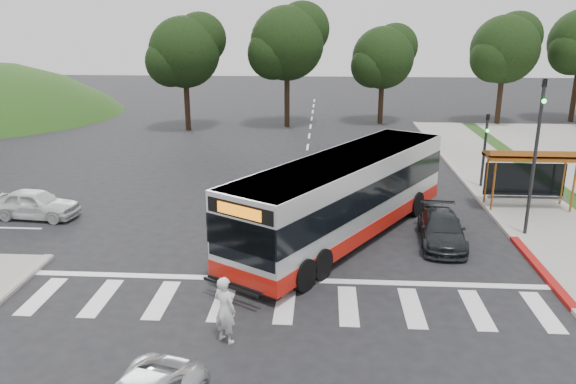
{
  "coord_description": "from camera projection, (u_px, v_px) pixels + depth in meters",
  "views": [
    {
      "loc": [
        1.13,
        -20.99,
        8.66
      ],
      "look_at": [
        -0.36,
        1.9,
        1.6
      ],
      "focal_mm": 35.0,
      "sensor_mm": 36.0,
      "label": 1
    }
  ],
  "objects": [
    {
      "name": "curb_east",
      "position": [
        471.0,
        189.0,
        29.69
      ],
      "size": [
        0.3,
        40.0,
        0.15
      ],
      "primitive_type": "cube",
      "color": "#9E9991",
      "rests_on": "ground"
    },
    {
      "name": "transit_bus",
      "position": [
        345.0,
        198.0,
        22.89
      ],
      "size": [
        9.36,
        12.68,
        3.4
      ],
      "primitive_type": null,
      "rotation": [
        0.0,
        0.0,
        -0.56
      ],
      "color": "#B8BBBD",
      "rests_on": "ground"
    },
    {
      "name": "sidewalk_east",
      "position": [
        510.0,
        190.0,
        29.57
      ],
      "size": [
        4.0,
        40.0,
        0.12
      ],
      "primitive_type": "cube",
      "color": "gray",
      "rests_on": "ground"
    },
    {
      "name": "tree_ne_a",
      "position": [
        506.0,
        48.0,
        46.53
      ],
      "size": [
        6.16,
        5.74,
        9.3
      ],
      "color": "black",
      "rests_on": "parking_lot"
    },
    {
      "name": "tree_north_c",
      "position": [
        186.0,
        51.0,
        44.35
      ],
      "size": [
        6.16,
        5.74,
        9.3
      ],
      "color": "black",
      "rests_on": "ground"
    },
    {
      "name": "traffic_signal_ne_tall",
      "position": [
        536.0,
        145.0,
        22.33
      ],
      "size": [
        0.18,
        0.37,
        6.5
      ],
      "color": "black",
      "rests_on": "ground"
    },
    {
      "name": "dark_sedan",
      "position": [
        442.0,
        229.0,
        22.51
      ],
      "size": [
        2.06,
        4.33,
        1.22
      ],
      "primitive_type": "imported",
      "rotation": [
        0.0,
        0.0,
        -0.09
      ],
      "color": "black",
      "rests_on": "ground"
    },
    {
      "name": "pedestrian",
      "position": [
        225.0,
        310.0,
        15.51
      ],
      "size": [
        0.86,
        0.78,
        1.97
      ],
      "primitive_type": "imported",
      "rotation": [
        0.0,
        0.0,
        2.58
      ],
      "color": "silver",
      "rests_on": "ground"
    },
    {
      "name": "tree_north_a",
      "position": [
        288.0,
        42.0,
        45.58
      ],
      "size": [
        6.6,
        6.15,
        10.17
      ],
      "color": "black",
      "rests_on": "ground"
    },
    {
      "name": "ground",
      "position": [
        294.0,
        244.0,
        22.64
      ],
      "size": [
        140.0,
        140.0,
        0.0
      ],
      "primitive_type": "plane",
      "color": "black",
      "rests_on": "ground"
    },
    {
      "name": "tree_north_b",
      "position": [
        384.0,
        57.0,
        47.36
      ],
      "size": [
        5.72,
        5.33,
        8.43
      ],
      "color": "black",
      "rests_on": "ground"
    },
    {
      "name": "west_car_white",
      "position": [
        35.0,
        204.0,
        25.43
      ],
      "size": [
        4.09,
        2.0,
        1.34
      ],
      "primitive_type": "imported",
      "rotation": [
        0.0,
        0.0,
        1.46
      ],
      "color": "silver",
      "rests_on": "ground"
    },
    {
      "name": "curb_east_red",
      "position": [
        540.0,
        269.0,
        20.15
      ],
      "size": [
        0.32,
        6.0,
        0.15
      ],
      "primitive_type": "cube",
      "color": "maroon",
      "rests_on": "ground"
    },
    {
      "name": "bus_shelter",
      "position": [
        531.0,
        161.0,
        26.15
      ],
      "size": [
        4.2,
        1.6,
        2.86
      ],
      "color": "#944F18",
      "rests_on": "sidewalk_east"
    },
    {
      "name": "crosswalk_ladder",
      "position": [
        285.0,
        303.0,
        17.87
      ],
      "size": [
        18.0,
        2.6,
        0.01
      ],
      "primitive_type": "cube",
      "color": "silver",
      "rests_on": "ground"
    },
    {
      "name": "traffic_signal_ne_short",
      "position": [
        485.0,
        143.0,
        29.42
      ],
      "size": [
        0.18,
        0.37,
        4.0
      ],
      "color": "black",
      "rests_on": "ground"
    }
  ]
}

